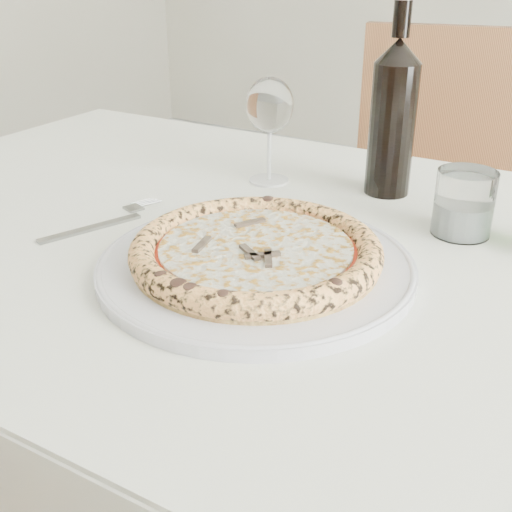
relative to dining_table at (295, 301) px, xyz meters
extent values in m
cube|color=brown|center=(0.00, 0.00, 0.06)|extent=(1.42, 0.83, 0.04)
cube|color=beige|center=(0.00, 0.00, 0.08)|extent=(1.48, 0.89, 0.01)
cube|color=beige|center=(0.00, 0.43, -0.03)|extent=(1.46, 0.01, 0.22)
cylinder|color=brown|center=(-0.64, 0.34, -0.31)|extent=(0.06, 0.06, 0.71)
cube|color=brown|center=(-0.01, 0.72, -0.22)|extent=(0.55, 0.55, 0.04)
cube|color=brown|center=(-0.05, 0.92, 0.03)|extent=(0.46, 0.14, 0.46)
cylinder|color=brown|center=(0.15, 0.95, -0.45)|extent=(0.04, 0.04, 0.43)
cylinder|color=brown|center=(0.23, 0.56, -0.45)|extent=(0.04, 0.04, 0.43)
cylinder|color=brown|center=(-0.25, 0.87, -0.45)|extent=(0.04, 0.04, 0.43)
cylinder|color=brown|center=(-0.16, 0.48, -0.45)|extent=(0.04, 0.04, 0.43)
cylinder|color=silver|center=(0.00, -0.10, 0.09)|extent=(0.36, 0.36, 0.01)
torus|color=silver|center=(0.00, -0.10, 0.10)|extent=(0.36, 0.36, 0.01)
cylinder|color=tan|center=(0.00, -0.10, 0.11)|extent=(0.28, 0.28, 0.01)
torus|color=#EEA254|center=(0.00, -0.10, 0.12)|extent=(0.29, 0.29, 0.03)
cylinder|color=#B21E00|center=(0.00, -0.10, 0.12)|extent=(0.24, 0.24, 0.00)
cylinder|color=beige|center=(0.00, -0.10, 0.12)|extent=(0.22, 0.22, 0.00)
cube|color=#40372B|center=(0.03, -0.10, 0.12)|extent=(0.04, 0.01, 0.00)
cube|color=#40372B|center=(0.01, -0.06, 0.12)|extent=(0.02, 0.04, 0.00)
cube|color=#40372B|center=(-0.05, -0.06, 0.12)|extent=(0.04, 0.03, 0.00)
cube|color=#40372B|center=(-0.03, -0.12, 0.12)|extent=(0.04, 0.03, 0.00)
cube|color=#40372B|center=(0.02, -0.15, 0.12)|extent=(0.02, 0.04, 0.00)
cube|color=gray|center=(-0.25, -0.11, 0.09)|extent=(0.06, 0.14, 0.00)
cube|color=gray|center=(-0.25, -0.02, 0.09)|extent=(0.03, 0.03, 0.00)
cylinder|color=gray|center=(-0.26, 0.00, 0.09)|extent=(0.00, 0.03, 0.00)
cylinder|color=gray|center=(-0.25, 0.00, 0.09)|extent=(0.00, 0.03, 0.00)
cylinder|color=gray|center=(-0.25, 0.00, 0.09)|extent=(0.00, 0.03, 0.00)
cylinder|color=gray|center=(-0.24, 0.00, 0.09)|extent=(0.00, 0.03, 0.00)
cylinder|color=silver|center=(-0.15, 0.18, 0.09)|extent=(0.06, 0.06, 0.00)
cylinder|color=silver|center=(-0.15, 0.18, 0.13)|extent=(0.01, 0.01, 0.08)
ellipsoid|color=silver|center=(-0.15, 0.18, 0.21)|extent=(0.07, 0.07, 0.08)
cylinder|color=silver|center=(0.17, 0.13, 0.13)|extent=(0.08, 0.08, 0.08)
cylinder|color=white|center=(0.17, 0.13, 0.11)|extent=(0.07, 0.07, 0.04)
cylinder|color=black|center=(0.03, 0.23, 0.18)|extent=(0.07, 0.07, 0.19)
cone|color=black|center=(0.03, 0.23, 0.30)|extent=(0.07, 0.07, 0.03)
cylinder|color=black|center=(0.03, 0.23, 0.34)|extent=(0.02, 0.02, 0.05)
camera|label=1|loc=(0.34, -0.66, 0.43)|focal=45.00mm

